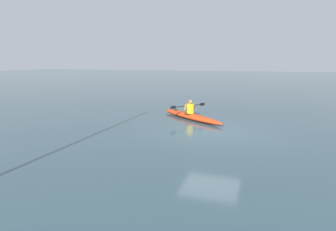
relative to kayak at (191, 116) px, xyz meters
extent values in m
plane|color=#334C56|center=(-1.55, 2.53, -0.16)|extent=(160.00, 160.00, 0.00)
ellipsoid|color=red|center=(0.00, 0.00, 0.00)|extent=(4.16, 3.42, 0.31)
torus|color=black|center=(0.05, -0.04, 0.13)|extent=(0.87, 0.87, 0.04)
cylinder|color=black|center=(1.12, -0.86, 0.14)|extent=(0.18, 0.18, 0.02)
cylinder|color=yellow|center=(0.05, -0.04, 0.40)|extent=(0.39, 0.39, 0.50)
sphere|color=#936B4C|center=(0.05, -0.04, 0.76)|extent=(0.21, 0.21, 0.21)
cylinder|color=black|center=(0.21, -0.16, 0.52)|extent=(1.21, 1.56, 0.03)
ellipsoid|color=black|center=(0.80, 0.61, 0.52)|extent=(0.28, 0.34, 0.17)
ellipsoid|color=black|center=(-0.38, -0.93, 0.52)|extent=(0.28, 0.34, 0.17)
cylinder|color=#936B4C|center=(0.29, 0.15, 0.46)|extent=(0.15, 0.32, 0.34)
cylinder|color=#936B4C|center=(-0.07, -0.32, 0.46)|extent=(0.30, 0.20, 0.34)
camera|label=1|loc=(-3.57, 14.26, 2.84)|focal=30.25mm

